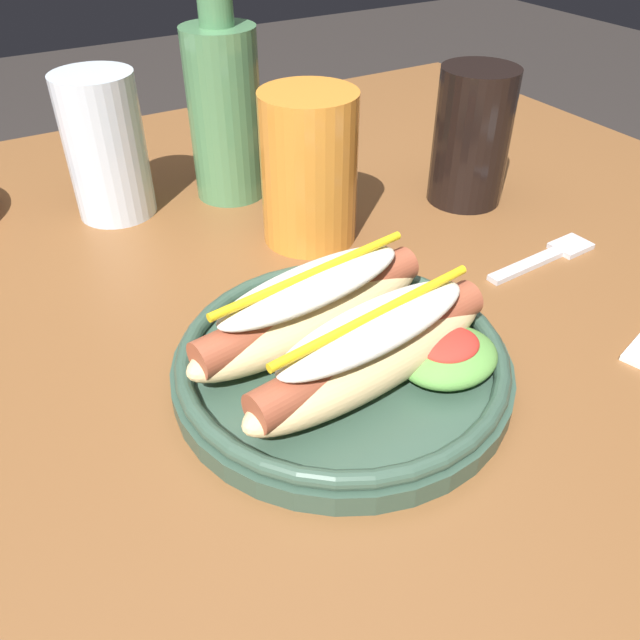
{
  "coord_description": "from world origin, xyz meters",
  "views": [
    {
      "loc": [
        -0.18,
        -0.35,
        1.04
      ],
      "look_at": [
        0.01,
        -0.03,
        0.77
      ],
      "focal_mm": 35.9,
      "sensor_mm": 36.0,
      "label": 1
    }
  ],
  "objects_px": {
    "water_cup": "(106,147)",
    "glass_bottle": "(224,105)",
    "fork": "(548,256)",
    "extra_cup": "(309,169)",
    "soda_cup": "(472,137)",
    "hot_dog_plate": "(346,347)"
  },
  "relations": [
    {
      "from": "soda_cup",
      "to": "fork",
      "type": "bearing_deg",
      "value": -95.51
    },
    {
      "from": "hot_dog_plate",
      "to": "water_cup",
      "type": "height_order",
      "value": "water_cup"
    },
    {
      "from": "fork",
      "to": "soda_cup",
      "type": "height_order",
      "value": "soda_cup"
    },
    {
      "from": "glass_bottle",
      "to": "soda_cup",
      "type": "bearing_deg",
      "value": -33.64
    },
    {
      "from": "soda_cup",
      "to": "glass_bottle",
      "type": "distance_m",
      "value": 0.25
    },
    {
      "from": "hot_dog_plate",
      "to": "fork",
      "type": "distance_m",
      "value": 0.25
    },
    {
      "from": "extra_cup",
      "to": "glass_bottle",
      "type": "height_order",
      "value": "glass_bottle"
    },
    {
      "from": "water_cup",
      "to": "soda_cup",
      "type": "bearing_deg",
      "value": -25.58
    },
    {
      "from": "water_cup",
      "to": "glass_bottle",
      "type": "xyz_separation_m",
      "value": [
        0.12,
        -0.02,
        0.03
      ]
    },
    {
      "from": "soda_cup",
      "to": "glass_bottle",
      "type": "bearing_deg",
      "value": 146.36
    },
    {
      "from": "fork",
      "to": "extra_cup",
      "type": "height_order",
      "value": "extra_cup"
    },
    {
      "from": "soda_cup",
      "to": "extra_cup",
      "type": "distance_m",
      "value": 0.18
    },
    {
      "from": "fork",
      "to": "glass_bottle",
      "type": "bearing_deg",
      "value": 121.87
    },
    {
      "from": "fork",
      "to": "water_cup",
      "type": "distance_m",
      "value": 0.42
    },
    {
      "from": "fork",
      "to": "extra_cup",
      "type": "xyz_separation_m",
      "value": [
        -0.17,
        0.14,
        0.07
      ]
    },
    {
      "from": "extra_cup",
      "to": "water_cup",
      "type": "bearing_deg",
      "value": 135.22
    },
    {
      "from": "hot_dog_plate",
      "to": "extra_cup",
      "type": "distance_m",
      "value": 0.2
    },
    {
      "from": "fork",
      "to": "glass_bottle",
      "type": "height_order",
      "value": "glass_bottle"
    },
    {
      "from": "glass_bottle",
      "to": "extra_cup",
      "type": "bearing_deg",
      "value": -78.28
    },
    {
      "from": "water_cup",
      "to": "glass_bottle",
      "type": "bearing_deg",
      "value": -8.71
    },
    {
      "from": "water_cup",
      "to": "fork",
      "type": "bearing_deg",
      "value": -42.76
    },
    {
      "from": "water_cup",
      "to": "glass_bottle",
      "type": "height_order",
      "value": "glass_bottle"
    }
  ]
}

